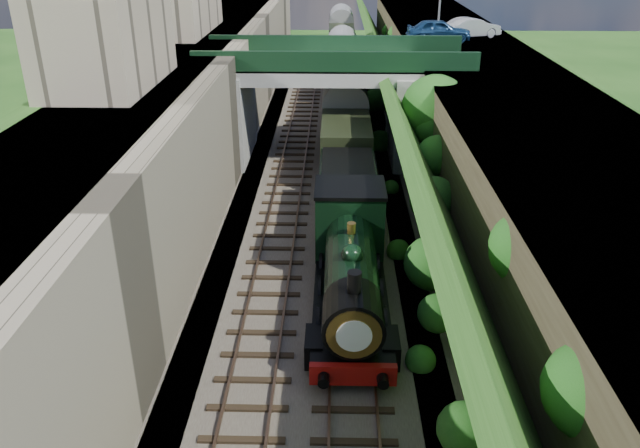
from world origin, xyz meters
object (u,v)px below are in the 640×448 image
Objects in this scene: road_bridge at (341,96)px; car_blue at (439,30)px; tree at (436,111)px; tender at (347,198)px; car_silver at (472,28)px; locomotive at (351,269)px.

road_bridge is 10.09m from car_blue.
road_bridge is 7.41m from tree.
tender is (0.26, -10.20, -2.46)m from road_bridge.
car_silver is at bearing 42.64° from road_bridge.
tender is at bearing -88.56° from road_bridge.
car_silver reaches higher than tree.
car_blue reaches higher than tree.
car_blue is 25.84m from locomotive.
tree is 12.73m from car_blue.
tree is 13.28m from locomotive.
tree is at bearing 171.37° from car_blue.
tree is 1.10× the size of tender.
road_bridge is at bearing 132.30° from tree.
car_silver reaches higher than road_bridge.
car_silver is 21.52m from tender.
tender is at bearing 90.00° from locomotive.
road_bridge is at bearing 90.83° from locomotive.
car_silver reaches higher than locomotive.
car_silver is at bearing 72.79° from tree.
road_bridge is 2.42× the size of tree.
tree is at bearing 137.45° from car_silver.
tender is at bearing 128.90° from car_silver.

